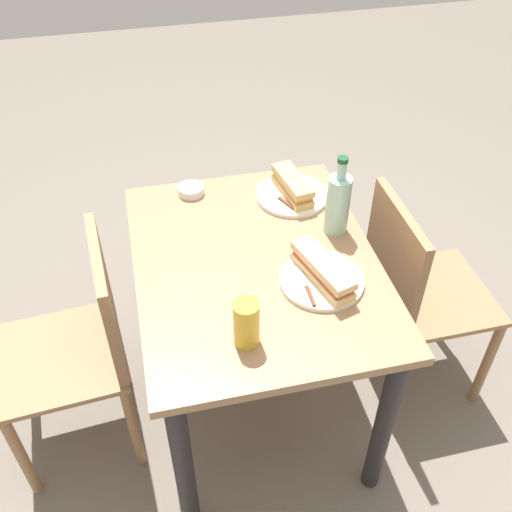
% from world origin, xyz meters
% --- Properties ---
extents(ground_plane, '(8.00, 8.00, 0.00)m').
position_xyz_m(ground_plane, '(0.00, 0.00, 0.00)').
color(ground_plane, '#6B6056').
extents(dining_table, '(0.95, 0.75, 0.74)m').
position_xyz_m(dining_table, '(0.00, 0.00, 0.60)').
color(dining_table, '#997251').
rests_on(dining_table, ground).
extents(chair_far, '(0.43, 0.43, 0.85)m').
position_xyz_m(chair_far, '(0.01, 0.57, 0.49)').
color(chair_far, '#936B47').
rests_on(chair_far, ground).
extents(chair_near, '(0.40, 0.40, 0.85)m').
position_xyz_m(chair_near, '(-0.01, -0.57, 0.49)').
color(chair_near, '#936B47').
rests_on(chair_near, ground).
extents(plate_near, '(0.25, 0.25, 0.01)m').
position_xyz_m(plate_near, '(-0.14, -0.17, 0.74)').
color(plate_near, silver).
rests_on(plate_near, dining_table).
extents(baguette_sandwich_near, '(0.26, 0.14, 0.07)m').
position_xyz_m(baguette_sandwich_near, '(-0.14, -0.17, 0.79)').
color(baguette_sandwich_near, '#DBB77A').
rests_on(baguette_sandwich_near, plate_near).
extents(knife_near, '(0.18, 0.01, 0.01)m').
position_xyz_m(knife_near, '(-0.16, -0.11, 0.76)').
color(knife_near, silver).
rests_on(knife_near, plate_near).
extents(plate_far, '(0.25, 0.25, 0.01)m').
position_xyz_m(plate_far, '(0.30, -0.20, 0.74)').
color(plate_far, silver).
rests_on(plate_far, dining_table).
extents(baguette_sandwich_far, '(0.22, 0.10, 0.07)m').
position_xyz_m(baguette_sandwich_far, '(0.30, -0.20, 0.79)').
color(baguette_sandwich_far, tan).
rests_on(baguette_sandwich_far, plate_far).
extents(knife_far, '(0.17, 0.08, 0.01)m').
position_xyz_m(knife_far, '(0.28, -0.15, 0.76)').
color(knife_far, silver).
rests_on(knife_far, plate_far).
extents(water_bottle, '(0.08, 0.08, 0.28)m').
position_xyz_m(water_bottle, '(0.09, -0.29, 0.85)').
color(water_bottle, '#99C6B7').
rests_on(water_bottle, dining_table).
extents(beer_glass, '(0.07, 0.07, 0.14)m').
position_xyz_m(beer_glass, '(-0.31, 0.10, 0.81)').
color(beer_glass, gold).
rests_on(beer_glass, dining_table).
extents(olive_bowl, '(0.09, 0.09, 0.03)m').
position_xyz_m(olive_bowl, '(0.40, 0.15, 0.75)').
color(olive_bowl, silver).
rests_on(olive_bowl, dining_table).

